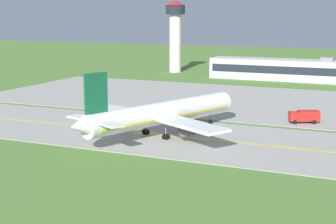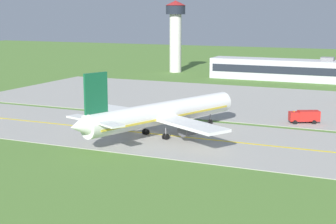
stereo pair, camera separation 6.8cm
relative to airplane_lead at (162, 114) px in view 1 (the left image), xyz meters
The scene contains 8 objects.
ground_plane 5.42m from the airplane_lead, behind, with size 500.00×500.00×0.00m, color #517A33.
taxiway_strip 5.38m from the airplane_lead, behind, with size 240.00×28.00×0.10m, color #9E9B93.
apron_pad 43.20m from the airplane_lead, 81.27° to the left, with size 140.00×52.00×0.10m, color #9E9B93.
taxiway_centreline 5.34m from the airplane_lead, behind, with size 220.00×0.60×0.01m, color yellow.
airplane_lead is the anchor object (origin of this frame).
service_truck_baggage 30.69m from the airplane_lead, 44.15° to the left, with size 6.29×4.46×2.60m.
terminal_building 88.78m from the airplane_lead, 85.28° to the left, with size 54.38×9.95×8.04m.
control_tower 103.38m from the airplane_lead, 111.52° to the left, with size 7.60×7.60×26.44m.
Camera 1 is at (41.02, -83.25, 21.95)m, focal length 55.05 mm.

